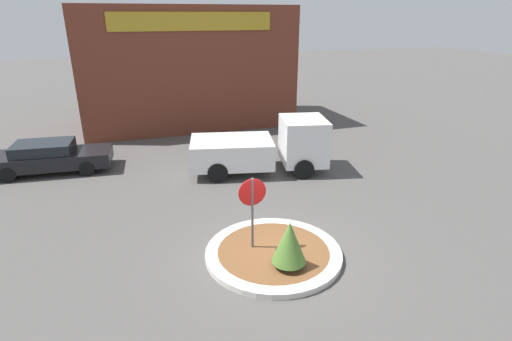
{
  "coord_description": "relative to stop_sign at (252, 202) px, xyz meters",
  "views": [
    {
      "loc": [
        -3.52,
        -8.76,
        6.23
      ],
      "look_at": [
        0.62,
        3.29,
        1.23
      ],
      "focal_mm": 28.0,
      "sensor_mm": 36.0,
      "label": 1
    }
  ],
  "objects": [
    {
      "name": "island_shrub",
      "position": [
        0.59,
        -1.17,
        -0.68
      ],
      "size": [
        0.89,
        0.89,
        1.28
      ],
      "color": "brown",
      "rests_on": "traffic_island"
    },
    {
      "name": "ground_plane",
      "position": [
        0.49,
        -0.37,
        -1.56
      ],
      "size": [
        120.0,
        120.0,
        0.0
      ],
      "primitive_type": "plane",
      "color": "#514F4C"
    },
    {
      "name": "traffic_island",
      "position": [
        0.49,
        -0.37,
        -1.48
      ],
      "size": [
        3.76,
        3.76,
        0.16
      ],
      "color": "beige",
      "rests_on": "ground_plane"
    },
    {
      "name": "parked_sedan_black",
      "position": [
        -6.09,
        8.6,
        -0.9
      ],
      "size": [
        4.9,
        2.27,
        1.29
      ],
      "rotation": [
        0.0,
        0.0,
        -0.09
      ],
      "color": "black",
      "rests_on": "ground_plane"
    },
    {
      "name": "storefront_building",
      "position": [
        0.91,
        15.17,
        1.8
      ],
      "size": [
        11.83,
        6.07,
        6.71
      ],
      "color": "brown",
      "rests_on": "ground_plane"
    },
    {
      "name": "utility_truck",
      "position": [
        2.51,
        5.78,
        -0.51
      ],
      "size": [
        5.95,
        3.44,
        2.22
      ],
      "rotation": [
        0.0,
        0.0,
        -0.23
      ],
      "color": "white",
      "rests_on": "ground_plane"
    },
    {
      "name": "stop_sign",
      "position": [
        0.0,
        0.0,
        0.0
      ],
      "size": [
        0.77,
        0.07,
        2.24
      ],
      "color": "#4C4C51",
      "rests_on": "ground_plane"
    }
  ]
}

